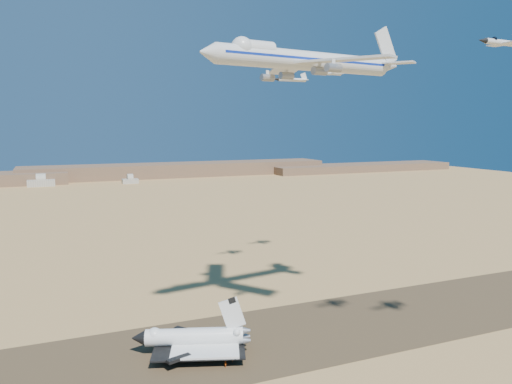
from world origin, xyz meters
name	(u,v)px	position (x,y,z in m)	size (l,w,h in m)	color
ground	(238,344)	(0.00, 0.00, 0.00)	(1200.00, 1200.00, 0.00)	tan
runway	(238,344)	(0.00, 0.00, 0.03)	(600.00, 50.00, 0.06)	brown
ridgeline	(143,173)	(65.32, 527.31, 7.63)	(960.00, 90.00, 18.00)	brown
hangars	(37,183)	(-64.00, 478.43, 4.83)	(200.50, 29.50, 30.00)	#ABA797
shuttle	(193,339)	(-14.85, -1.04, 4.79)	(36.57, 29.58, 17.80)	silver
carrier_747	(301,60)	(18.08, -7.15, 88.79)	(73.79, 56.34, 18.31)	silver
crew_a	(233,359)	(-5.76, -11.07, 0.93)	(0.64, 0.42, 1.74)	#D2480C
crew_b	(226,364)	(-8.69, -13.11, 0.98)	(0.89, 0.51, 1.84)	#D2480C
crew_c	(239,355)	(-3.16, -9.10, 0.89)	(0.98, 0.50, 1.67)	#D2480C
chase_jet_a	(501,42)	(48.12, -52.04, 89.16)	(14.76, 8.00, 3.68)	silver
chase_jet_c	(291,80)	(38.94, 40.49, 87.85)	(15.36, 8.10, 3.83)	silver
chase_jet_d	(329,73)	(63.62, 52.46, 92.51)	(15.60, 8.55, 3.89)	silver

